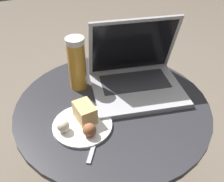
% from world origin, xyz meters
% --- Properties ---
extents(table, '(0.65, 0.65, 0.56)m').
position_xyz_m(table, '(0.00, 0.00, 0.38)').
color(table, black).
rests_on(table, ground_plane).
extents(laptop, '(0.35, 0.30, 0.26)m').
position_xyz_m(laptop, '(0.11, 0.06, 0.61)').
color(laptop, '#B2B2B7').
rests_on(laptop, table).
extents(beer_glass, '(0.06, 0.06, 0.19)m').
position_xyz_m(beer_glass, '(-0.08, 0.14, 0.66)').
color(beer_glass, gold).
rests_on(beer_glass, table).
extents(snack_plate, '(0.18, 0.18, 0.06)m').
position_xyz_m(snack_plate, '(-0.12, -0.06, 0.58)').
color(snack_plate, white).
rests_on(snack_plate, table).
extents(fork, '(0.11, 0.17, 0.00)m').
position_xyz_m(fork, '(-0.09, -0.11, 0.56)').
color(fork, '#B2B2B7').
rests_on(fork, table).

